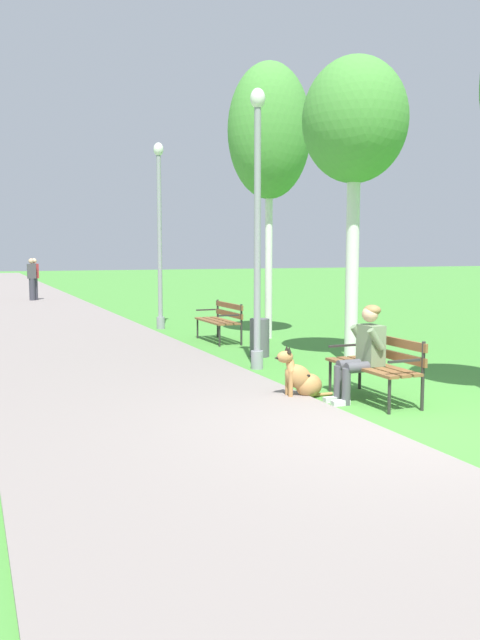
{
  "coord_description": "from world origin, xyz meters",
  "views": [
    {
      "loc": [
        -4.32,
        -5.85,
        1.94
      ],
      "look_at": [
        -0.56,
        3.22,
        0.9
      ],
      "focal_mm": 36.82,
      "sensor_mm": 36.0,
      "label": 1
    }
  ],
  "objects": [
    {
      "name": "lamp_post_mid",
      "position": [
        0.07,
        9.89,
        2.35
      ],
      "size": [
        0.24,
        0.24,
        4.55
      ],
      "color": "gray",
      "rests_on": "ground"
    },
    {
      "name": "lamp_post_near",
      "position": [
        0.02,
        3.89,
        2.32
      ],
      "size": [
        0.24,
        0.24,
        4.5
      ],
      "color": "gray",
      "rests_on": "ground"
    },
    {
      "name": "pedestrian_distant",
      "position": [
        -1.94,
        20.63,
        0.84
      ],
      "size": [
        0.32,
        0.22,
        1.65
      ],
      "color": "#383842",
      "rests_on": "ground"
    },
    {
      "name": "birch_tree_second",
      "position": [
        1.77,
        3.81,
        4.06
      ],
      "size": [
        1.75,
        1.83,
        5.16
      ],
      "color": "silver",
      "rests_on": "ground"
    },
    {
      "name": "dog_shepherd",
      "position": [
        -0.3,
        1.71,
        0.26
      ],
      "size": [
        0.83,
        0.31,
        0.71
      ],
      "color": "#B27F47",
      "rests_on": "ground"
    },
    {
      "name": "park_bench_mid",
      "position": [
        0.64,
        7.17,
        0.51
      ],
      "size": [
        0.55,
        1.5,
        0.85
      ],
      "color": "brown",
      "rests_on": "ground"
    },
    {
      "name": "park_bench_near",
      "position": [
        0.54,
        1.22,
        0.51
      ],
      "size": [
        0.55,
        1.5,
        0.85
      ],
      "color": "brown",
      "rests_on": "ground"
    },
    {
      "name": "person_seated_on_near_bench",
      "position": [
        0.34,
        1.23,
        0.68
      ],
      "size": [
        0.74,
        0.49,
        1.25
      ],
      "color": "#4C4C51",
      "rests_on": "ground"
    },
    {
      "name": "pedestrian_further_distant",
      "position": [
        -2.06,
        20.45,
        0.84
      ],
      "size": [
        0.32,
        0.22,
        1.65
      ],
      "color": "#383842",
      "rests_on": "ground"
    },
    {
      "name": "birch_tree_third",
      "position": [
        1.81,
        7.28,
        4.49
      ],
      "size": [
        1.81,
        1.73,
        5.97
      ],
      "color": "silver",
      "rests_on": "ground"
    },
    {
      "name": "paved_path",
      "position": [
        -2.2,
        24.0,
        0.02
      ],
      "size": [
        3.92,
        60.0,
        0.04
      ],
      "primitive_type": "cube",
      "color": "gray",
      "rests_on": "ground"
    },
    {
      "name": "ground_plane",
      "position": [
        0.0,
        0.0,
        0.0
      ],
      "size": [
        120.0,
        120.0,
        0.0
      ],
      "primitive_type": "plane",
      "color": "#478E38"
    },
    {
      "name": "litter_bin",
      "position": [
        0.58,
        5.03,
        0.35
      ],
      "size": [
        0.36,
        0.36,
        0.7
      ],
      "primitive_type": "cylinder",
      "color": "#515156",
      "rests_on": "ground"
    }
  ]
}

